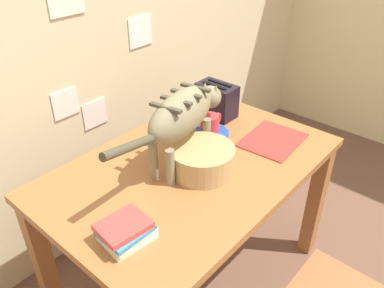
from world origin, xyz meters
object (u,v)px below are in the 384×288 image
dining_table (192,181)px  wicker_basket (202,159)px  cat (183,115)px  book_stack (126,231)px  toaster (217,100)px  magazine (272,140)px  saucer_bowl (209,135)px  coffee_mug (210,124)px

dining_table → wicker_basket: wicker_basket is taller
dining_table → cat: (-0.01, 0.04, 0.32)m
book_stack → toaster: (0.88, 0.31, 0.05)m
cat → magazine: cat is taller
wicker_basket → magazine: bearing=-13.9°
magazine → book_stack: (-0.85, 0.04, 0.03)m
magazine → wicker_basket: 0.41m
cat → wicker_basket: bearing=-7.8°
saucer_bowl → magazine: 0.30m
cat → toaster: (0.43, 0.16, -0.14)m
cat → coffee_mug: 0.27m
cat → magazine: size_ratio=2.44×
magazine → book_stack: size_ratio=1.64×
cat → book_stack: cat is taller
dining_table → toaster: (0.42, 0.20, 0.18)m
cat → magazine: (0.40, -0.20, -0.22)m
cat → wicker_basket: 0.20m
cat → saucer_bowl: bearing=90.0°
cat → magazine: 0.50m
saucer_bowl → coffee_mug: (0.00, 0.00, 0.06)m
coffee_mug → book_stack: (-0.68, -0.19, -0.04)m
cat → book_stack: (-0.45, -0.16, -0.19)m
dining_table → saucer_bowl: saucer_bowl is taller
cat → magazine: bearing=54.3°
coffee_mug → book_stack: 0.71m
dining_table → coffee_mug: size_ratio=9.49×
cat → toaster: bearing=100.7°
saucer_bowl → magazine: (0.18, -0.23, -0.02)m
magazine → saucer_bowl: bearing=123.6°
saucer_bowl → toaster: toaster is taller
toaster → saucer_bowl: bearing=-149.9°
book_stack → toaster: 0.94m
coffee_mug → wicker_basket: (-0.22, -0.14, -0.02)m
saucer_bowl → coffee_mug: bearing=0.0°
toaster → dining_table: bearing=-154.8°
coffee_mug → book_stack: bearing=-164.0°
saucer_bowl → wicker_basket: size_ratio=0.69×
dining_table → magazine: 0.43m
saucer_bowl → toaster: (0.21, 0.12, 0.07)m
dining_table → book_stack: size_ratio=6.92×
wicker_basket → toaster: size_ratio=1.34×
wicker_basket → book_stack: bearing=-172.7°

